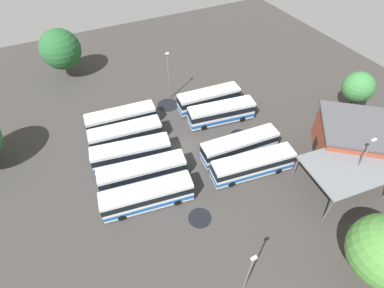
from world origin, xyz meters
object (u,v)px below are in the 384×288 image
object	(u,v)px
bus_row1_slot0	(121,119)
bus_row1_slot2	(131,153)
lamp_post_by_building	(360,163)
bus_row1_slot1	(126,135)
bus_row0_slot3	(240,146)
maintenance_shelter	(348,167)
bus_row1_slot4	(147,196)
bus_row0_slot0	(209,99)
bus_row0_slot1	(221,113)
bus_row0_slot4	(253,165)
tree_south_edge	(358,87)
bus_row1_slot3	(143,172)
depot_building	(357,141)
tree_north_edge	(60,49)
lamp_post_mid_lot	(248,274)
lamp_post_near_entrance	(168,75)

from	to	relation	value
bus_row1_slot0	bus_row1_slot2	distance (m)	7.73
lamp_post_by_building	bus_row1_slot1	bearing A→B (deg)	-41.27
bus_row0_slot3	maintenance_shelter	size ratio (longest dim) A/B	1.08
bus_row1_slot4	maintenance_shelter	xyz separation A→B (m)	(-23.20, 8.54, 2.38)
bus_row1_slot1	bus_row1_slot2	xyz separation A→B (m)	(0.43, 3.90, 0.00)
bus_row1_slot2	bus_row1_slot4	size ratio (longest dim) A/B	0.97
bus_row0_slot0	bus_row0_slot1	bearing A→B (deg)	90.59
bus_row1_slot0	lamp_post_by_building	distance (m)	33.79
maintenance_shelter	bus_row0_slot0	bearing A→B (deg)	-72.64
bus_row0_slot4	bus_row1_slot2	bearing A→B (deg)	-33.74
lamp_post_by_building	bus_row0_slot1	bearing A→B (deg)	-66.27
maintenance_shelter	tree_south_edge	xyz separation A→B (m)	(-14.01, -11.32, 0.46)
bus_row0_slot1	bus_row1_slot3	xyz separation A→B (m)	(15.47, 6.10, 0.00)
depot_building	bus_row0_slot1	bearing A→B (deg)	-48.76
bus_row1_slot4	maintenance_shelter	size ratio (longest dim) A/B	1.08
bus_row0_slot0	bus_row0_slot1	xyz separation A→B (m)	(-0.04, 4.13, 0.00)
bus_row0_slot1	maintenance_shelter	size ratio (longest dim) A/B	1.03
maintenance_shelter	bus_row0_slot4	bearing A→B (deg)	-38.76
bus_row0_slot4	maintenance_shelter	bearing A→B (deg)	141.24
bus_row0_slot3	tree_north_edge	xyz separation A→B (m)	(18.55, -32.44, 3.85)
bus_row1_slot3	depot_building	xyz separation A→B (m)	(-28.54, 8.81, 1.14)
lamp_post_by_building	tree_south_edge	size ratio (longest dim) A/B	1.24
depot_building	tree_north_edge	distance (m)	51.75
bus_row0_slot3	bus_row1_slot3	world-z (taller)	same
bus_row0_slot4	tree_south_edge	xyz separation A→B (m)	(-22.75, -4.31, 2.84)
bus_row1_slot0	maintenance_shelter	world-z (taller)	maintenance_shelter
bus_row1_slot1	tree_south_edge	bearing A→B (deg)	166.19
bus_row0_slot3	tree_south_edge	world-z (taller)	tree_south_edge
maintenance_shelter	lamp_post_by_building	distance (m)	1.51
bus_row0_slot0	bus_row0_slot4	world-z (taller)	same
bus_row1_slot0	bus_row1_slot4	world-z (taller)	same
bus_row1_slot1	lamp_post_mid_lot	distance (m)	26.03
bus_row0_slot1	bus_row1_slot3	distance (m)	16.63
bus_row0_slot4	maintenance_shelter	distance (m)	11.46
bus_row1_slot0	tree_south_edge	bearing A→B (deg)	160.49
lamp_post_mid_lot	bus_row1_slot2	bearing A→B (deg)	-78.12
bus_row0_slot3	maintenance_shelter	bearing A→B (deg)	127.63
bus_row0_slot4	bus_row0_slot3	bearing A→B (deg)	-95.61
lamp_post_near_entrance	bus_row1_slot3	bearing A→B (deg)	55.95
depot_building	lamp_post_mid_lot	bearing A→B (deg)	20.06
bus_row0_slot4	bus_row1_slot4	size ratio (longest dim) A/B	1.01
bus_row1_slot0	lamp_post_near_entrance	bearing A→B (deg)	-159.25
depot_building	maintenance_shelter	world-z (taller)	depot_building
bus_row1_slot3	tree_south_edge	size ratio (longest dim) A/B	1.64
depot_building	lamp_post_mid_lot	world-z (taller)	lamp_post_mid_lot
lamp_post_near_entrance	lamp_post_mid_lot	size ratio (longest dim) A/B	1.15
bus_row0_slot3	lamp_post_by_building	size ratio (longest dim) A/B	1.31
bus_row1_slot0	bus_row1_slot4	xyz separation A→B (m)	(1.36, 15.48, 0.00)
tree_north_edge	bus_row1_slot2	bearing A→B (deg)	98.87
bus_row0_slot0	maintenance_shelter	bearing A→B (deg)	107.36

